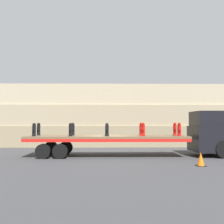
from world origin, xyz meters
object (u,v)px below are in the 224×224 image
Objects in this scene: fire_hydrant_black_far_1 at (73,129)px; fire_hydrant_red_near_3 at (143,130)px; truck_cab at (211,134)px; fire_hydrant_red_near_4 at (179,130)px; fire_hydrant_black_far_2 at (107,129)px; fire_hydrant_red_far_4 at (175,129)px; traffic_cone at (201,159)px; fire_hydrant_black_near_2 at (107,130)px; flatbed_trailer at (96,139)px; fire_hydrant_black_near_1 at (71,130)px; fire_hydrant_black_far_0 at (39,129)px; fire_hydrant_black_near_0 at (34,130)px; fire_hydrant_red_far_3 at (141,129)px.

fire_hydrant_red_near_3 is (4.79, -1.07, 0.00)m from fire_hydrant_black_far_1.
truck_cab is 2.40m from fire_hydrant_red_near_4.
fire_hydrant_black_far_2 and fire_hydrant_red_far_4 have the same top height.
fire_hydrant_black_near_2 is at bearing 146.37° from traffic_cone.
flatbed_trailer is 12.31× the size of fire_hydrant_black_near_1.
fire_hydrant_black_far_0 is 1.00× the size of fire_hydrant_black_far_2.
fire_hydrant_red_far_4 is (9.57, 1.07, 0.00)m from fire_hydrant_black_near_0.
fire_hydrant_black_near_1 and fire_hydrant_red_far_4 have the same top height.
fire_hydrant_black_far_2 is (-7.10, 0.54, 0.31)m from truck_cab.
fire_hydrant_black_far_1 is 1.00× the size of fire_hydrant_black_near_2.
fire_hydrant_black_far_0 is 1.00× the size of fire_hydrant_red_near_3.
flatbed_trailer is at bearing 7.55° from fire_hydrant_black_near_0.
fire_hydrant_black_near_1 is at bearing -155.83° from fire_hydrant_black_far_2.
fire_hydrant_red_far_3 is at bearing 9.73° from flatbed_trailer.
fire_hydrant_black_near_2 is at bearing -155.83° from fire_hydrant_red_far_3.
truck_cab is 3.48× the size of fire_hydrant_black_far_0.
truck_cab reaches higher than flatbed_trailer.
truck_cab is 3.48× the size of fire_hydrant_red_far_3.
fire_hydrant_black_far_1 is at bearing 180.00° from fire_hydrant_red_far_4.
fire_hydrant_black_near_0 is at bearing 180.00° from fire_hydrant_red_near_4.
traffic_cone is (2.57, -3.30, -1.47)m from fire_hydrant_red_near_3.
truck_cab is 7.13m from fire_hydrant_black_near_2.
fire_hydrant_black_far_0 is at bearing 180.00° from fire_hydrant_black_far_1.
fire_hydrant_black_near_0 is 2.39m from fire_hydrant_black_near_1.
flatbed_trailer is 12.31× the size of fire_hydrant_red_near_4.
fire_hydrant_black_far_0 is at bearing 155.83° from fire_hydrant_black_near_1.
fire_hydrant_black_far_2 is (4.79, 0.00, 0.00)m from fire_hydrant_black_far_0.
fire_hydrant_black_near_0 and fire_hydrant_red_near_4 have the same top height.
fire_hydrant_black_far_0 is 7.18m from fire_hydrant_red_far_3.
fire_hydrant_black_far_0 is at bearing 155.83° from traffic_cone.
fire_hydrant_black_near_0 is 1.22× the size of traffic_cone.
flatbed_trailer is 12.31× the size of fire_hydrant_red_far_3.
fire_hydrant_black_near_1 is 1.00× the size of fire_hydrant_red_far_3.
fire_hydrant_red_near_4 is at bearing -90.00° from fire_hydrant_red_far_4.
fire_hydrant_black_far_2 is at bearing 167.35° from fire_hydrant_red_near_4.
fire_hydrant_black_far_1 is 2.39m from fire_hydrant_black_far_2.
fire_hydrant_black_near_2 is 1.00× the size of fire_hydrant_red_far_3.
fire_hydrant_black_far_0 is 1.00× the size of fire_hydrant_black_near_1.
truck_cab is 4.75m from fire_hydrant_red_far_3.
fire_hydrant_black_near_2 and fire_hydrant_red_near_4 have the same top height.
fire_hydrant_black_near_0 is at bearing -171.49° from fire_hydrant_red_far_3.
truck_cab is 11.91m from fire_hydrant_black_far_0.
fire_hydrant_black_near_0 is 1.00× the size of fire_hydrant_black_near_2.
fire_hydrant_black_near_0 is at bearing -90.00° from fire_hydrant_black_far_0.
flatbed_trailer is 1.14m from fire_hydrant_black_far_2.
fire_hydrant_black_far_0 is 10.79m from traffic_cone.
fire_hydrant_black_near_1 is 2.39m from fire_hydrant_black_near_2.
fire_hydrant_red_far_3 reaches higher than flatbed_trailer.
truck_cab reaches higher than fire_hydrant_black_far_2.
fire_hydrant_black_near_0 is 9.57m from fire_hydrant_red_near_4.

